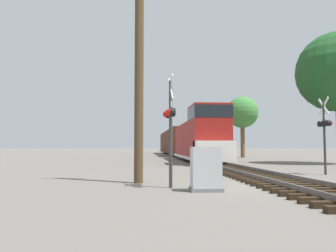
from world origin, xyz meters
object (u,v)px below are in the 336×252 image
Objects in this scene: freight_train at (179,142)px; utility_pole at (139,73)px; crossing_signal_far at (325,127)px; tree_deep_background at (205,120)px; crossing_signal_near at (170,120)px; tree_mid_background at (242,113)px; relay_cabinet at (206,169)px.

utility_pole is at bearing -99.08° from freight_train.
utility_pole is (-9.45, -3.07, 1.94)m from crossing_signal_far.
freight_train is 19.81m from tree_deep_background.
freight_train reaches higher than crossing_signal_far.
tree_mid_background reaches higher than crossing_signal_near.
freight_train is at bearing 142.43° from tree_mid_background.
tree_mid_background is at bearing -89.17° from tree_deep_background.
relay_cabinet is 32.56m from tree_mid_background.
crossing_signal_far reaches higher than relay_cabinet.
freight_train is at bearing 168.57° from crossing_signal_near.
freight_train is at bearing -111.76° from tree_deep_background.
tree_deep_background is (10.33, 54.02, 5.90)m from relay_cabinet.
freight_train reaches higher than crossing_signal_near.
crossing_signal_near is 31.87m from tree_mid_background.
crossing_signal_near is at bearing 140.00° from relay_cabinet.
crossing_signal_near is at bearing -102.13° from tree_deep_background.
tree_deep_background is at bearing 79.17° from relay_cabinet.
crossing_signal_far is at bearing 114.47° from crossing_signal_near.
utility_pole reaches higher than crossing_signal_near.
tree_deep_background is at bearing 76.34° from utility_pole.
tree_deep_background is at bearing 163.35° from crossing_signal_near.
tree_deep_background reaches higher than crossing_signal_near.
crossing_signal_far is at bearing -97.86° from tree_mid_background.
crossing_signal_far is 2.76× the size of relay_cabinet.
freight_train is 34.13× the size of relay_cabinet.
crossing_signal_far is (8.34, 4.62, 0.05)m from crossing_signal_near.
tree_deep_background is (12.53, 51.56, 2.25)m from utility_pole.
crossing_signal_far is 0.46× the size of utility_pole.
crossing_signal_near is 2.75m from utility_pole.
tree_deep_background reaches higher than freight_train.
freight_train is 35.46m from crossing_signal_near.
crossing_signal_near is 0.50× the size of tree_mid_background.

